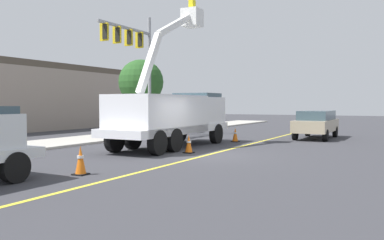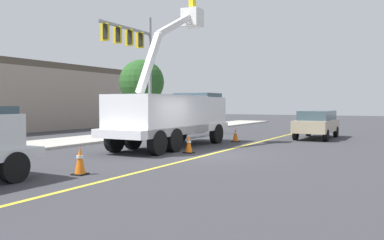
% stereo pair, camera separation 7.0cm
% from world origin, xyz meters
% --- Properties ---
extents(ground, '(120.00, 120.00, 0.00)m').
position_xyz_m(ground, '(0.00, 0.00, 0.00)').
color(ground, '#38383D').
extents(sidewalk_far_side, '(60.09, 5.62, 0.12)m').
position_xyz_m(sidewalk_far_side, '(0.30, 8.99, 0.06)').
color(sidewalk_far_side, '#B2ADA3').
rests_on(sidewalk_far_side, ground).
extents(lane_centre_stripe, '(49.98, 1.84, 0.01)m').
position_xyz_m(lane_centre_stripe, '(0.00, 0.00, 0.00)').
color(lane_centre_stripe, yellow).
rests_on(lane_centre_stripe, ground).
extents(utility_bucket_truck, '(8.28, 2.81, 7.42)m').
position_xyz_m(utility_bucket_truck, '(2.00, 2.82, 1.62)').
color(utility_bucket_truck, white).
rests_on(utility_bucket_truck, ground).
extents(passing_minivan, '(4.86, 2.08, 1.69)m').
position_xyz_m(passing_minivan, '(10.10, -2.66, 0.97)').
color(passing_minivan, tan).
rests_on(passing_minivan, ground).
extents(traffic_cone_mid_front, '(0.40, 0.40, 0.87)m').
position_xyz_m(traffic_cone_mid_front, '(-5.91, 1.47, 0.43)').
color(traffic_cone_mid_front, black).
rests_on(traffic_cone_mid_front, ground).
extents(traffic_cone_mid_rear, '(0.40, 0.40, 0.78)m').
position_xyz_m(traffic_cone_mid_rear, '(0.24, 1.00, 0.38)').
color(traffic_cone_mid_rear, black).
rests_on(traffic_cone_mid_rear, ground).
extents(traffic_cone_trailing, '(0.40, 0.40, 0.79)m').
position_xyz_m(traffic_cone_trailing, '(5.88, 1.00, 0.39)').
color(traffic_cone_trailing, black).
rests_on(traffic_cone_trailing, ground).
extents(traffic_signal_mast, '(5.13, 0.68, 7.82)m').
position_xyz_m(traffic_signal_mast, '(5.94, 7.78, 5.39)').
color(traffic_signal_mast, gray).
rests_on(traffic_signal_mast, ground).
extents(commercial_building_backdrop, '(22.62, 8.45, 5.35)m').
position_xyz_m(commercial_building_backdrop, '(6.53, 20.64, 2.68)').
color(commercial_building_backdrop, gray).
rests_on(commercial_building_backdrop, ground).
extents(street_tree_right, '(3.23, 3.23, 5.29)m').
position_xyz_m(street_tree_right, '(9.11, 9.43, 3.66)').
color(street_tree_right, brown).
rests_on(street_tree_right, ground).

